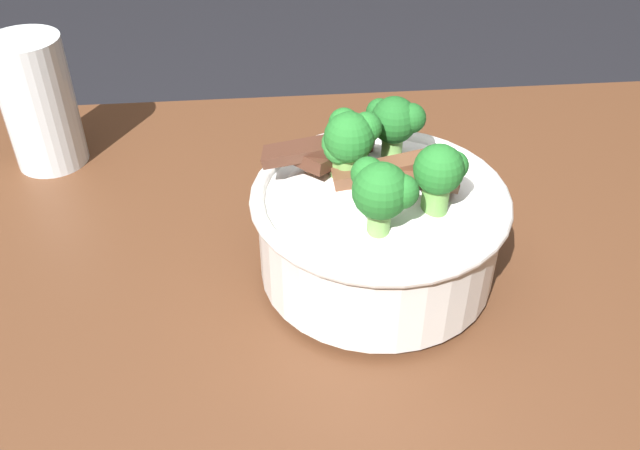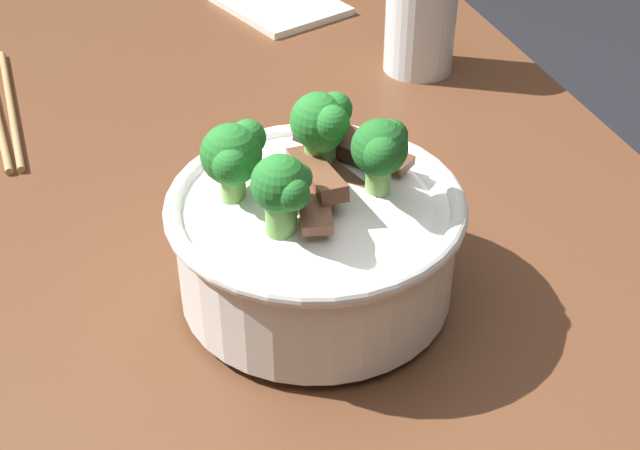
# 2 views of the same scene
# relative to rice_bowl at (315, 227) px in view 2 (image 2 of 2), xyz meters

# --- Properties ---
(dining_table) EXTENTS (1.15, 0.84, 0.76)m
(dining_table) POSITION_rel_rice_bowl_xyz_m (-0.08, -0.09, -0.20)
(dining_table) COLOR #56331E
(dining_table) RESTS_ON ground
(rice_bowl) EXTENTS (0.20, 0.20, 0.15)m
(rice_bowl) POSITION_rel_rice_bowl_xyz_m (0.00, 0.00, 0.00)
(rice_bowl) COLOR white
(rice_bowl) RESTS_ON dining_table
(drinking_glass) EXTENTS (0.07, 0.07, 0.13)m
(drinking_glass) POSITION_rel_rice_bowl_xyz_m (-0.31, 0.21, -0.00)
(drinking_glass) COLOR white
(drinking_glass) RESTS_ON dining_table
(chopsticks_pair) EXTENTS (0.24, 0.03, 0.01)m
(chopsticks_pair) POSITION_rel_rice_bowl_xyz_m (-0.35, -0.20, -0.06)
(chopsticks_pair) COLOR #9E7A4C
(chopsticks_pair) RESTS_ON dining_table
(folded_napkin) EXTENTS (0.17, 0.15, 0.01)m
(folded_napkin) POSITION_rel_rice_bowl_xyz_m (-0.50, 0.12, -0.06)
(folded_napkin) COLOR silver
(folded_napkin) RESTS_ON dining_table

